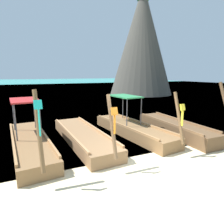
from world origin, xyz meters
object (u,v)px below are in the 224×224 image
at_px(longtail_boat_turquoise_ribbon, 30,142).
at_px(longtail_boat_yellow_ribbon, 132,129).
at_px(longtail_boat_pink_ribbon, 175,128).
at_px(karst_rock, 143,43).
at_px(longtail_boat_orange_ribbon, 83,137).

bearing_deg(longtail_boat_turquoise_ribbon, longtail_boat_yellow_ribbon, -0.42).
xyz_separation_m(longtail_boat_yellow_ribbon, longtail_boat_pink_ribbon, (2.09, -0.83, -0.00)).
bearing_deg(karst_rock, longtail_boat_orange_ribbon, -129.46).
distance_m(longtail_boat_turquoise_ribbon, longtail_boat_pink_ribbon, 7.06).
bearing_deg(karst_rock, longtail_boat_pink_ribbon, -117.95).
bearing_deg(longtail_boat_pink_ribbon, longtail_boat_yellow_ribbon, 158.33).
relative_size(longtail_boat_orange_ribbon, karst_rock, 0.39).
bearing_deg(longtail_boat_orange_ribbon, longtail_boat_turquoise_ribbon, 179.26).
distance_m(longtail_boat_turquoise_ribbon, longtail_boat_yellow_ribbon, 4.91).
height_order(longtail_boat_turquoise_ribbon, karst_rock, karst_rock).
relative_size(longtail_boat_turquoise_ribbon, longtail_boat_orange_ribbon, 1.00).
relative_size(longtail_boat_yellow_ribbon, longtail_boat_pink_ribbon, 1.05).
distance_m(longtail_boat_yellow_ribbon, longtail_boat_pink_ribbon, 2.25).
height_order(longtail_boat_turquoise_ribbon, longtail_boat_pink_ribbon, longtail_boat_pink_ribbon).
xyz_separation_m(longtail_boat_orange_ribbon, longtail_boat_yellow_ribbon, (2.63, -0.01, 0.07)).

